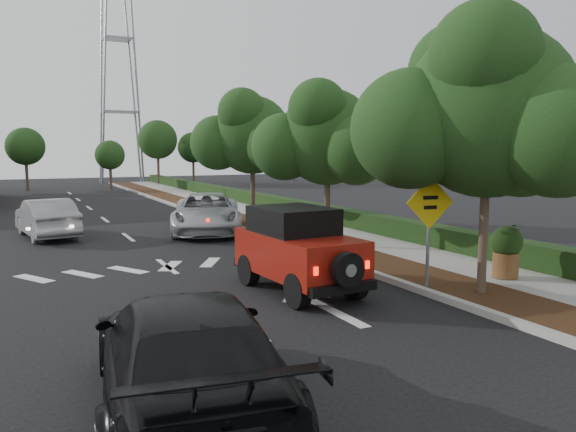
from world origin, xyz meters
TOP-DOWN VIEW (x-y plane):
  - ground at (0.00, 0.00)m, footprint 120.00×120.00m
  - curb at (4.60, 12.00)m, footprint 0.20×70.00m
  - planting_strip at (5.60, 12.00)m, footprint 1.80×70.00m
  - sidewalk at (7.50, 12.00)m, footprint 2.00×70.00m
  - hedge at (8.90, 12.00)m, footprint 0.80×70.00m
  - transmission_tower at (6.00, 48.00)m, footprint 7.00×4.00m
  - street_tree_near at (5.60, -0.50)m, footprint 3.80×3.80m
  - street_tree_mid at (5.60, 6.50)m, footprint 3.20×3.20m
  - street_tree_far at (5.60, 13.00)m, footprint 3.40×3.40m
  - red_jeep at (2.09, 1.97)m, footprint 1.94×3.96m
  - silver_suv_ahead at (3.10, 11.86)m, footprint 4.32×6.26m
  - black_suv_oncoming at (-2.00, -3.04)m, footprint 2.93×5.62m
  - silver_sedan_oncoming at (-2.78, 13.39)m, footprint 2.21×4.67m
  - speed_hump_sign at (4.80, 0.40)m, footprint 1.22×0.20m
  - terracotta_planter at (7.22, 0.31)m, footprint 0.79×0.79m

SIDE VIEW (x-z plane):
  - ground at x=0.00m, z-range 0.00..0.00m
  - transmission_tower at x=6.00m, z-range -14.00..14.00m
  - street_tree_near at x=5.60m, z-range -2.96..2.96m
  - street_tree_mid at x=5.60m, z-range -2.66..2.66m
  - street_tree_far at x=5.60m, z-range -2.81..2.81m
  - planting_strip at x=5.60m, z-range 0.00..0.12m
  - sidewalk at x=7.50m, z-range 0.00..0.12m
  - curb at x=4.60m, z-range 0.00..0.15m
  - hedge at x=8.90m, z-range 0.00..0.80m
  - silver_sedan_oncoming at x=-2.78m, z-range 0.00..1.48m
  - black_suv_oncoming at x=-2.00m, z-range 0.00..1.56m
  - silver_suv_ahead at x=3.10m, z-range 0.00..1.59m
  - terracotta_planter at x=7.22m, z-range 0.24..1.62m
  - red_jeep at x=2.09m, z-range 0.02..2.00m
  - speed_hump_sign at x=4.80m, z-range 0.50..3.11m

